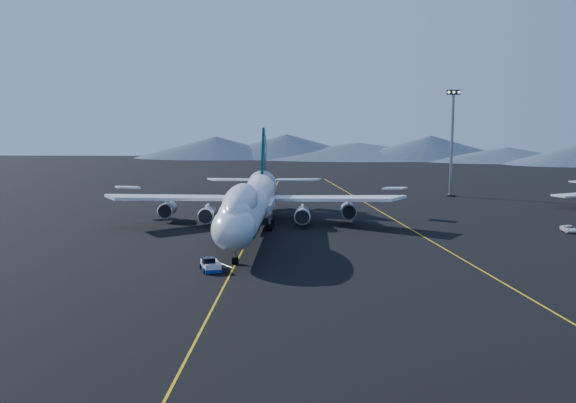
{
  "coord_description": "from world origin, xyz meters",
  "views": [
    {
      "loc": [
        11.1,
        -119.06,
        21.44
      ],
      "look_at": [
        6.88,
        -0.03,
        6.0
      ],
      "focal_mm": 40.0,
      "sensor_mm": 36.0,
      "label": 1
    }
  ],
  "objects_px": {
    "boeing_747": "(251,202)",
    "pushback_tug": "(211,266)",
    "floodlight_mast": "(452,143)",
    "service_van": "(569,229)"
  },
  "relations": [
    {
      "from": "service_van",
      "to": "floodlight_mast",
      "type": "bearing_deg",
      "value": 101.43
    },
    {
      "from": "pushback_tug",
      "to": "floodlight_mast",
      "type": "xyz_separation_m",
      "value": [
        52.96,
        90.04,
        14.17
      ]
    },
    {
      "from": "pushback_tug",
      "to": "service_van",
      "type": "relative_size",
      "value": 1.1
    },
    {
      "from": "pushback_tug",
      "to": "service_van",
      "type": "bearing_deg",
      "value": 8.72
    },
    {
      "from": "pushback_tug",
      "to": "boeing_747",
      "type": "bearing_deg",
      "value": 65.33
    },
    {
      "from": "floodlight_mast",
      "to": "pushback_tug",
      "type": "bearing_deg",
      "value": -120.46
    },
    {
      "from": "boeing_747",
      "to": "floodlight_mast",
      "type": "height_order",
      "value": "floodlight_mast"
    },
    {
      "from": "service_van",
      "to": "floodlight_mast",
      "type": "xyz_separation_m",
      "value": [
        -10.32,
        56.69,
        14.16
      ]
    },
    {
      "from": "boeing_747",
      "to": "pushback_tug",
      "type": "relative_size",
      "value": 14.0
    },
    {
      "from": "service_van",
      "to": "floodlight_mast",
      "type": "height_order",
      "value": "floodlight_mast"
    }
  ]
}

